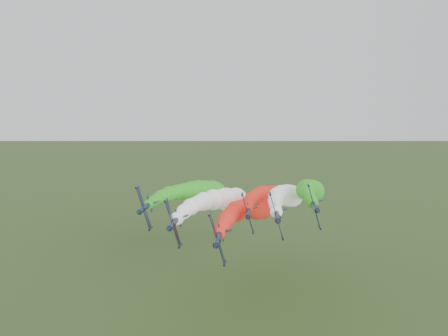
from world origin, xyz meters
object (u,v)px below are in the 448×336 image
(jet_inner_right, at_px, (286,196))
(jet_trail, at_px, (266,196))
(jet_lead, at_px, (251,208))
(jet_outer_right, at_px, (309,191))
(jet_inner_left, at_px, (222,200))
(jet_outer_left, at_px, (201,192))

(jet_inner_right, relative_size, jet_trail, 1.00)
(jet_lead, relative_size, jet_outer_right, 1.00)
(jet_lead, distance_m, jet_inner_right, 17.84)
(jet_lead, bearing_deg, jet_outer_right, 38.85)
(jet_inner_left, height_order, jet_inner_right, jet_inner_right)
(jet_lead, bearing_deg, jet_inner_left, 144.82)
(jet_outer_right, xyz_separation_m, jet_trail, (-15.92, 11.52, -4.59))
(jet_inner_left, xyz_separation_m, jet_inner_right, (22.89, 5.26, 0.84))
(jet_inner_right, distance_m, jet_trail, 17.94)
(jet_inner_left, relative_size, jet_outer_right, 1.00)
(jet_inner_left, distance_m, jet_trail, 26.92)
(jet_inner_left, bearing_deg, jet_trail, 53.32)
(jet_lead, distance_m, jet_outer_left, 25.73)
(jet_outer_left, bearing_deg, jet_inner_left, -46.54)
(jet_lead, xyz_separation_m, jet_inner_right, (12.47, 12.60, 1.98))
(jet_outer_right, bearing_deg, jet_trail, 144.11)
(jet_inner_right, distance_m, jet_outer_left, 32.11)
(jet_lead, height_order, jet_outer_right, jet_outer_right)
(jet_lead, xyz_separation_m, jet_outer_right, (21.51, 17.33, 3.29))
(jet_inner_right, bearing_deg, jet_outer_right, 27.58)
(jet_trail, bearing_deg, jet_inner_left, -126.68)
(jet_lead, relative_size, jet_outer_left, 1.00)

